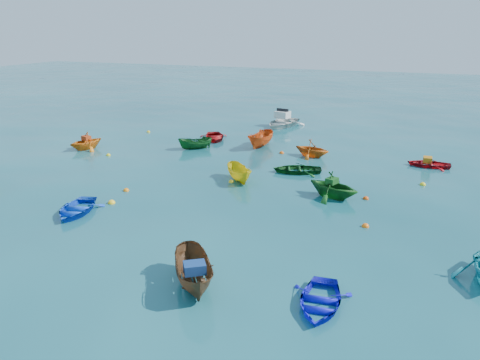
% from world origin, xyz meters
% --- Properties ---
extents(ground, '(160.00, 160.00, 0.00)m').
position_xyz_m(ground, '(0.00, 0.00, 0.00)').
color(ground, '#0A414C').
rests_on(ground, ground).
extents(dinghy_blue_sw, '(2.85, 3.45, 0.62)m').
position_xyz_m(dinghy_blue_sw, '(-5.96, -1.47, 0.00)').
color(dinghy_blue_sw, blue).
rests_on(dinghy_blue_sw, ground).
extents(sampan_brown_mid, '(2.86, 3.40, 1.27)m').
position_xyz_m(sampan_brown_mid, '(2.39, -5.42, 0.00)').
color(sampan_brown_mid, brown).
rests_on(sampan_brown_mid, ground).
extents(dinghy_blue_se, '(2.23, 2.96, 0.58)m').
position_xyz_m(dinghy_blue_se, '(6.67, -5.01, 0.00)').
color(dinghy_blue_se, '#1112D8').
rests_on(dinghy_blue_se, ground).
extents(dinghy_orange_w, '(2.91, 3.14, 1.37)m').
position_xyz_m(dinghy_orange_w, '(-13.55, 8.78, 0.00)').
color(dinghy_orange_w, orange).
rests_on(dinghy_orange_w, ground).
extents(sampan_yellow_mid, '(2.58, 2.82, 1.08)m').
position_xyz_m(sampan_yellow_mid, '(-0.40, 5.95, 0.00)').
color(sampan_yellow_mid, gold).
rests_on(sampan_yellow_mid, ground).
extents(dinghy_green_e, '(3.46, 2.92, 0.61)m').
position_xyz_m(dinghy_green_e, '(2.27, 8.83, 0.00)').
color(dinghy_green_e, '#0F4417').
rests_on(dinghy_green_e, ground).
extents(sampan_orange_n, '(1.59, 3.44, 1.29)m').
position_xyz_m(sampan_orange_n, '(-1.85, 14.00, 0.00)').
color(sampan_orange_n, '#C64812').
rests_on(sampan_orange_n, ground).
extents(dinghy_green_n, '(3.50, 3.28, 1.48)m').
position_xyz_m(dinghy_green_n, '(5.16, 5.21, 0.00)').
color(dinghy_green_n, '#135419').
rests_on(dinghy_green_n, ground).
extents(dinghy_red_ne, '(2.67, 1.94, 0.55)m').
position_xyz_m(dinghy_red_ne, '(9.83, 13.15, 0.00)').
color(dinghy_red_ne, '#B20E17').
rests_on(dinghy_red_ne, ground).
extents(dinghy_red_far, '(3.45, 3.79, 0.64)m').
position_xyz_m(dinghy_red_far, '(-6.08, 14.98, 0.00)').
color(dinghy_red_far, '#9F0D0F').
rests_on(dinghy_red_far, ground).
extents(dinghy_orange_far, '(2.97, 2.72, 1.31)m').
position_xyz_m(dinghy_orange_far, '(2.28, 12.78, 0.00)').
color(dinghy_orange_far, '#C55A12').
rests_on(dinghy_orange_far, ground).
extents(sampan_green_far, '(2.55, 2.32, 0.97)m').
position_xyz_m(sampan_green_far, '(-6.13, 11.71, 0.00)').
color(sampan_green_far, '#12501C').
rests_on(sampan_green_far, ground).
extents(motorboat_white, '(4.02, 4.94, 1.50)m').
position_xyz_m(motorboat_white, '(-2.54, 21.94, 0.00)').
color(motorboat_white, silver).
rests_on(motorboat_white, ground).
extents(tarp_blue_a, '(0.92, 0.87, 0.35)m').
position_xyz_m(tarp_blue_a, '(2.48, -5.54, 0.81)').
color(tarp_blue_a, navy).
rests_on(tarp_blue_a, sampan_brown_mid).
extents(tarp_orange_a, '(0.73, 0.63, 0.30)m').
position_xyz_m(tarp_orange_a, '(-13.54, 8.83, 0.83)').
color(tarp_orange_a, '#B33712').
rests_on(tarp_orange_a, dinghy_orange_w).
extents(tarp_green_b, '(0.67, 0.75, 0.30)m').
position_xyz_m(tarp_green_b, '(5.07, 5.24, 0.89)').
color(tarp_green_b, '#134F19').
rests_on(tarp_green_b, dinghy_green_n).
extents(tarp_orange_b, '(0.54, 0.71, 0.34)m').
position_xyz_m(tarp_orange_b, '(9.73, 13.15, 0.44)').
color(tarp_orange_b, '#B36C12').
rests_on(tarp_orange_b, dinghy_red_ne).
extents(buoy_ye_a, '(0.38, 0.38, 0.38)m').
position_xyz_m(buoy_ye_a, '(-5.15, 0.22, 0.00)').
color(buoy_ye_a, yellow).
rests_on(buoy_ye_a, ground).
extents(buoy_or_b, '(0.33, 0.33, 0.33)m').
position_xyz_m(buoy_or_b, '(7.25, 1.93, 0.00)').
color(buoy_or_b, orange).
rests_on(buoy_or_b, ground).
extents(buoy_ye_b, '(0.30, 0.30, 0.30)m').
position_xyz_m(buoy_ye_b, '(-10.98, 7.87, 0.00)').
color(buoy_ye_b, yellow).
rests_on(buoy_ye_b, ground).
extents(buoy_or_c, '(0.32, 0.32, 0.32)m').
position_xyz_m(buoy_or_c, '(-5.56, 2.09, 0.00)').
color(buoy_or_c, orange).
rests_on(buoy_or_c, ground).
extents(buoy_ye_c, '(0.30, 0.30, 0.30)m').
position_xyz_m(buoy_ye_c, '(-0.76, 5.56, 0.00)').
color(buoy_ye_c, yellow).
rests_on(buoy_ye_c, ground).
extents(buoy_or_d, '(0.31, 0.31, 0.31)m').
position_xyz_m(buoy_or_d, '(6.82, 5.57, 0.00)').
color(buoy_or_d, '#E2490C').
rests_on(buoy_or_d, ground).
extents(buoy_ye_d, '(0.30, 0.30, 0.30)m').
position_xyz_m(buoy_ye_d, '(-12.40, 15.35, 0.00)').
color(buoy_ye_d, yellow).
rests_on(buoy_ye_d, ground).
extents(buoy_or_e, '(0.33, 0.33, 0.33)m').
position_xyz_m(buoy_or_e, '(0.12, 12.81, 0.00)').
color(buoy_or_e, '#E1540C').
rests_on(buoy_or_e, ground).
extents(buoy_ye_e, '(0.34, 0.34, 0.34)m').
position_xyz_m(buoy_ye_e, '(9.55, 9.06, 0.00)').
color(buoy_ye_e, yellow).
rests_on(buoy_ye_e, ground).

